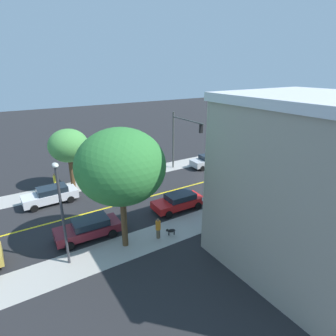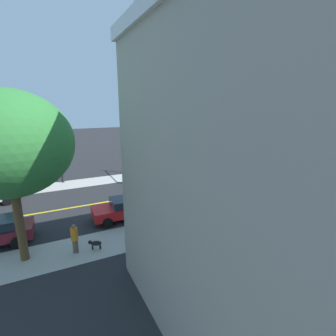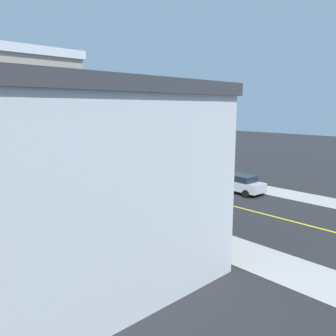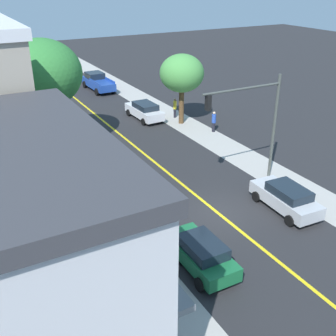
{
  "view_description": "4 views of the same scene",
  "coord_description": "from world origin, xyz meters",
  "px_view_note": "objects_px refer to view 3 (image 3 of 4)",
  "views": [
    {
      "loc": [
        -21.66,
        20.41,
        11.86
      ],
      "look_at": [
        1.41,
        5.79,
        1.93
      ],
      "focal_mm": 29.79,
      "sensor_mm": 36.0,
      "label": 1
    },
    {
      "loc": [
        -19.31,
        12.56,
        7.62
      ],
      "look_at": [
        0.93,
        2.44,
        1.95
      ],
      "focal_mm": 26.86,
      "sensor_mm": 36.0,
      "label": 2
    },
    {
      "loc": [
        -19.56,
        -17.79,
        7.07
      ],
      "look_at": [
        -0.78,
        2.5,
        2.12
      ],
      "focal_mm": 35.69,
      "sensor_mm": 36.0,
      "label": 3
    },
    {
      "loc": [
        -12.3,
        -16.51,
        12.54
      ],
      "look_at": [
        -1.68,
        2.88,
        2.03
      ],
      "focal_mm": 44.25,
      "sensor_mm": 36.0,
      "label": 4
    }
  ],
  "objects_px": {
    "pedestrian_teal_shirt": "(93,190)",
    "blue_pickup_truck": "(69,149)",
    "pedestrian_blue_shirt": "(169,160)",
    "street_lamp": "(36,136)",
    "maroon_sedan_left_curb": "(65,167)",
    "red_sedan_left_curb": "(106,179)",
    "silver_sedan_right_curb": "(239,183)",
    "small_dog": "(60,183)",
    "gold_sedan_left_curb": "(38,159)",
    "green_sedan_left_curb": "(200,204)",
    "street_tree_left_near": "(48,121)",
    "traffic_light_mast": "(208,136)",
    "street_tree_right_corner": "(143,129)",
    "pedestrian_orange_shirt": "(57,176)",
    "pedestrian_yellow_shirt": "(137,156)",
    "white_sedan_right_curb": "(115,159)",
    "fire_hydrant": "(147,205)",
    "parking_meter": "(110,187)"
  },
  "relations": [
    {
      "from": "traffic_light_mast",
      "to": "silver_sedan_right_curb",
      "type": "bearing_deg",
      "value": 82.82
    },
    {
      "from": "street_lamp",
      "to": "green_sedan_left_curb",
      "type": "bearing_deg",
      "value": -83.94
    },
    {
      "from": "gold_sedan_left_curb",
      "to": "pedestrian_yellow_shirt",
      "type": "xyz_separation_m",
      "value": [
        9.84,
        -7.42,
        0.2
      ]
    },
    {
      "from": "red_sedan_left_curb",
      "to": "white_sedan_right_curb",
      "type": "height_order",
      "value": "white_sedan_right_curb"
    },
    {
      "from": "traffic_light_mast",
      "to": "red_sedan_left_curb",
      "type": "distance_m",
      "value": 10.21
    },
    {
      "from": "street_tree_left_near",
      "to": "green_sedan_left_curb",
      "type": "distance_m",
      "value": 18.51
    },
    {
      "from": "street_tree_right_corner",
      "to": "small_dog",
      "type": "relative_size",
      "value": 8.63
    },
    {
      "from": "pedestrian_teal_shirt",
      "to": "blue_pickup_truck",
      "type": "bearing_deg",
      "value": 159.55
    },
    {
      "from": "maroon_sedan_left_curb",
      "to": "pedestrian_teal_shirt",
      "type": "relative_size",
      "value": 2.67
    },
    {
      "from": "silver_sedan_right_curb",
      "to": "pedestrian_yellow_shirt",
      "type": "xyz_separation_m",
      "value": [
        2.74,
        17.76,
        0.19
      ]
    },
    {
      "from": "fire_hydrant",
      "to": "silver_sedan_right_curb",
      "type": "xyz_separation_m",
      "value": [
        8.88,
        -1.43,
        0.44
      ]
    },
    {
      "from": "pedestrian_teal_shirt",
      "to": "pedestrian_orange_shirt",
      "type": "relative_size",
      "value": 1.1
    },
    {
      "from": "street_lamp",
      "to": "blue_pickup_truck",
      "type": "bearing_deg",
      "value": 50.96
    },
    {
      "from": "street_tree_right_corner",
      "to": "red_sedan_left_curb",
      "type": "relative_size",
      "value": 1.35
    },
    {
      "from": "street_tree_left_near",
      "to": "gold_sedan_left_curb",
      "type": "xyz_separation_m",
      "value": [
        2.45,
        9.55,
        -5.09
      ]
    },
    {
      "from": "silver_sedan_right_curb",
      "to": "small_dog",
      "type": "bearing_deg",
      "value": 42.65
    },
    {
      "from": "street_tree_right_corner",
      "to": "traffic_light_mast",
      "type": "height_order",
      "value": "traffic_light_mast"
    },
    {
      "from": "traffic_light_mast",
      "to": "gold_sedan_left_curb",
      "type": "distance_m",
      "value": 22.94
    },
    {
      "from": "street_tree_right_corner",
      "to": "pedestrian_blue_shirt",
      "type": "distance_m",
      "value": 5.03
    },
    {
      "from": "fire_hydrant",
      "to": "red_sedan_left_curb",
      "type": "xyz_separation_m",
      "value": [
        1.72,
        8.02,
        0.38
      ]
    },
    {
      "from": "red_sedan_left_curb",
      "to": "blue_pickup_truck",
      "type": "height_order",
      "value": "blue_pickup_truck"
    },
    {
      "from": "street_lamp",
      "to": "red_sedan_left_curb",
      "type": "distance_m",
      "value": 10.82
    },
    {
      "from": "white_sedan_right_curb",
      "to": "small_dog",
      "type": "height_order",
      "value": "white_sedan_right_curb"
    },
    {
      "from": "white_sedan_right_curb",
      "to": "pedestrian_orange_shirt",
      "type": "bearing_deg",
      "value": 116.88
    },
    {
      "from": "street_tree_left_near",
      "to": "pedestrian_orange_shirt",
      "type": "xyz_separation_m",
      "value": [
        -0.5,
        -2.4,
        -5.07
      ]
    },
    {
      "from": "maroon_sedan_left_curb",
      "to": "pedestrian_teal_shirt",
      "type": "distance_m",
      "value": 12.13
    },
    {
      "from": "pedestrian_orange_shirt",
      "to": "pedestrian_yellow_shirt",
      "type": "bearing_deg",
      "value": 79.59
    },
    {
      "from": "fire_hydrant",
      "to": "silver_sedan_right_curb",
      "type": "relative_size",
      "value": 0.17
    },
    {
      "from": "street_lamp",
      "to": "pedestrian_blue_shirt",
      "type": "relative_size",
      "value": 3.77
    },
    {
      "from": "red_sedan_left_curb",
      "to": "white_sedan_right_curb",
      "type": "distance_m",
      "value": 11.74
    },
    {
      "from": "parking_meter",
      "to": "pedestrian_orange_shirt",
      "type": "relative_size",
      "value": 0.82
    },
    {
      "from": "pedestrian_blue_shirt",
      "to": "blue_pickup_truck",
      "type": "bearing_deg",
      "value": -107.66
    },
    {
      "from": "pedestrian_orange_shirt",
      "to": "fire_hydrant",
      "type": "bearing_deg",
      "value": -24.23
    },
    {
      "from": "street_tree_right_corner",
      "to": "pedestrian_orange_shirt",
      "type": "bearing_deg",
      "value": -167.1
    },
    {
      "from": "red_sedan_left_curb",
      "to": "green_sedan_left_curb",
      "type": "xyz_separation_m",
      "value": [
        0.06,
        -11.44,
        0.03
      ]
    },
    {
      "from": "traffic_light_mast",
      "to": "silver_sedan_right_curb",
      "type": "distance_m",
      "value": 5.44
    },
    {
      "from": "red_sedan_left_curb",
      "to": "pedestrian_yellow_shirt",
      "type": "distance_m",
      "value": 12.92
    },
    {
      "from": "green_sedan_left_curb",
      "to": "small_dog",
      "type": "bearing_deg",
      "value": 12.73
    },
    {
      "from": "blue_pickup_truck",
      "to": "gold_sedan_left_curb",
      "type": "bearing_deg",
      "value": 127.49
    },
    {
      "from": "pedestrian_blue_shirt",
      "to": "small_dog",
      "type": "bearing_deg",
      "value": -27.6
    },
    {
      "from": "white_sedan_right_curb",
      "to": "pedestrian_teal_shirt",
      "type": "distance_m",
      "value": 16.69
    },
    {
      "from": "gold_sedan_left_curb",
      "to": "blue_pickup_truck",
      "type": "relative_size",
      "value": 0.77
    },
    {
      "from": "street_tree_right_corner",
      "to": "fire_hydrant",
      "type": "relative_size",
      "value": 8.08
    },
    {
      "from": "street_tree_left_near",
      "to": "street_tree_right_corner",
      "type": "bearing_deg",
      "value": 2.22
    },
    {
      "from": "street_tree_right_corner",
      "to": "pedestrian_yellow_shirt",
      "type": "xyz_separation_m",
      "value": [
        0.28,
        1.66,
        -3.51
      ]
    },
    {
      "from": "white_sedan_right_curb",
      "to": "parking_meter",
      "type": "bearing_deg",
      "value": 143.22
    },
    {
      "from": "street_tree_right_corner",
      "to": "pedestrian_orange_shirt",
      "type": "relative_size",
      "value": 3.87
    },
    {
      "from": "street_lamp",
      "to": "green_sedan_left_curb",
      "type": "relative_size",
      "value": 1.62
    },
    {
      "from": "pedestrian_orange_shirt",
      "to": "pedestrian_yellow_shirt",
      "type": "height_order",
      "value": "pedestrian_yellow_shirt"
    },
    {
      "from": "parking_meter",
      "to": "maroon_sedan_left_curb",
      "type": "distance_m",
      "value": 11.57
    }
  ]
}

